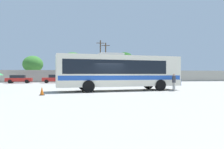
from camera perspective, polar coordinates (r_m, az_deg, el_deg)
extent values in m
plane|color=#A3A099|center=(28.22, -4.19, -3.08)|extent=(300.00, 300.00, 0.00)
cube|color=#9E998C|center=(42.18, -6.33, -0.44)|extent=(80.00, 0.30, 2.37)
cube|color=silver|center=(19.57, 2.12, 0.96)|extent=(11.86, 3.78, 2.82)
cube|color=black|center=(19.40, 0.49, 1.97)|extent=(9.77, 3.59, 1.24)
cube|color=#2351B2|center=(19.57, 2.12, -0.85)|extent=(11.63, 3.78, 0.39)
cube|color=#19212D|center=(22.17, 16.56, 2.17)|extent=(0.29, 2.29, 1.47)
cube|color=#2351B2|center=(22.17, 16.57, -1.92)|extent=(0.33, 2.49, 0.68)
cube|color=#B2B2B2|center=(19.39, -0.33, 5.50)|extent=(2.34, 1.63, 0.24)
cylinder|color=black|center=(22.12, 9.98, -2.60)|extent=(1.07, 0.41, 1.04)
cylinder|color=black|center=(19.97, 13.14, -2.88)|extent=(1.07, 0.41, 1.04)
cylinder|color=black|center=(20.01, -7.75, -2.87)|extent=(1.07, 0.41, 1.04)
cylinder|color=black|center=(17.60, -6.51, -3.27)|extent=(1.07, 0.41, 1.04)
cylinder|color=#B7B2A8|center=(19.98, 16.53, -3.25)|extent=(0.15, 0.15, 0.78)
cylinder|color=#B7B2A8|center=(19.87, 16.81, -3.27)|extent=(0.15, 0.15, 0.78)
cylinder|color=#38383D|center=(19.90, 16.67, -1.26)|extent=(0.40, 0.40, 0.62)
sphere|color=tan|center=(19.89, 16.67, -0.06)|extent=(0.21, 0.21, 0.21)
cube|color=red|center=(39.37, -24.16, -1.30)|extent=(4.41, 2.16, 0.60)
cube|color=black|center=(39.39, -24.46, -0.51)|extent=(2.48, 1.85, 0.49)
cylinder|color=black|center=(40.08, -22.09, -1.70)|extent=(0.66, 0.27, 0.64)
cylinder|color=black|center=(38.33, -22.40, -1.78)|extent=(0.66, 0.27, 0.64)
cylinder|color=black|center=(40.47, -25.82, -1.69)|extent=(0.66, 0.27, 0.64)
cylinder|color=black|center=(38.73, -26.29, -1.77)|extent=(0.66, 0.27, 0.64)
cube|color=red|center=(38.17, -15.61, -1.31)|extent=(4.19, 2.05, 0.64)
cube|color=black|center=(38.15, -15.30, -0.44)|extent=(2.35, 1.79, 0.52)
cylinder|color=black|center=(37.35, -17.59, -1.83)|extent=(0.65, 0.26, 0.64)
cylinder|color=black|center=(39.11, -17.44, -1.75)|extent=(0.65, 0.26, 0.64)
cylinder|color=black|center=(37.28, -13.70, -1.83)|extent=(0.65, 0.26, 0.64)
cylinder|color=black|center=(39.05, -13.72, -1.75)|extent=(0.65, 0.26, 0.64)
cube|color=navy|center=(37.42, -6.73, -1.34)|extent=(4.41, 2.05, 0.64)
cube|color=black|center=(37.38, -7.06, -0.46)|extent=(2.47, 1.79, 0.52)
cylinder|color=black|center=(38.49, -4.92, -1.77)|extent=(0.65, 0.26, 0.64)
cylinder|color=black|center=(36.75, -4.49, -1.86)|extent=(0.65, 0.26, 0.64)
cylinder|color=black|center=(38.16, -8.89, -1.79)|extent=(0.65, 0.26, 0.64)
cylinder|color=black|center=(36.41, -8.65, -1.88)|extent=(0.65, 0.26, 0.64)
cube|color=slate|center=(38.79, 1.81, -1.29)|extent=(4.51, 1.93, 0.63)
cube|color=black|center=(38.82, 2.13, -0.44)|extent=(2.50, 1.73, 0.52)
cylinder|color=black|center=(37.69, -0.01, -1.81)|extent=(0.65, 0.24, 0.64)
cylinder|color=black|center=(39.43, -0.40, -1.73)|extent=(0.65, 0.24, 0.64)
cylinder|color=black|center=(38.22, 4.09, -1.79)|extent=(0.65, 0.24, 0.64)
cylinder|color=black|center=(39.94, 3.52, -1.71)|extent=(0.65, 0.24, 0.64)
cylinder|color=#4C3823|center=(44.94, -1.76, 3.43)|extent=(0.24, 0.24, 8.39)
cube|color=#473321|center=(45.29, -1.76, 7.97)|extent=(1.80, 0.38, 0.12)
cylinder|color=#4C3823|center=(45.46, -3.22, 3.77)|extent=(0.24, 0.24, 8.99)
cube|color=#473321|center=(45.88, -3.22, 8.62)|extent=(1.80, 0.14, 0.12)
cylinder|color=brown|center=(47.65, -20.93, -0.46)|extent=(0.32, 0.32, 2.25)
ellipsoid|color=#38752D|center=(47.70, -20.93, 2.67)|extent=(4.24, 4.24, 3.60)
cylinder|color=brown|center=(48.87, -10.76, -0.06)|extent=(0.32, 0.32, 2.90)
ellipsoid|color=#38752D|center=(48.96, -10.76, 3.61)|extent=(4.83, 4.83, 4.11)
cylinder|color=brown|center=(50.07, 3.55, 0.40)|extent=(0.32, 0.32, 3.71)
ellipsoid|color=#23561E|center=(50.20, 3.55, 4.16)|extent=(4.10, 4.10, 3.49)
cube|color=black|center=(16.15, -18.72, -5.35)|extent=(0.36, 0.36, 0.04)
cone|color=orange|center=(16.12, -18.72, -4.22)|extent=(0.28, 0.28, 0.60)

